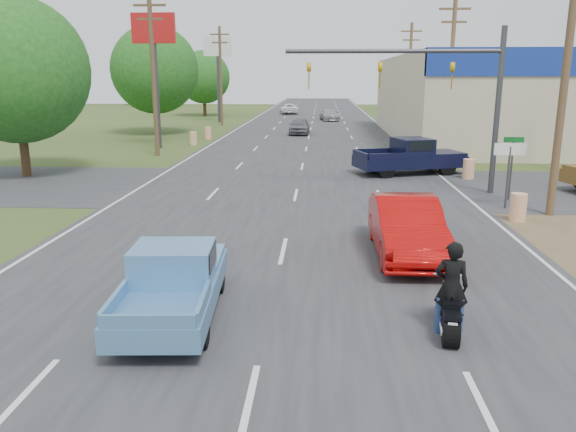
# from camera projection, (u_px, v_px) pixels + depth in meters

# --- Properties ---
(ground) EXTENTS (200.00, 200.00, 0.00)m
(ground) POSITION_uv_depth(u_px,v_px,m) (248.00, 408.00, 8.62)
(ground) COLOR #32461C
(ground) RESTS_ON ground
(main_road) EXTENTS (15.00, 180.00, 0.02)m
(main_road) POSITION_uv_depth(u_px,v_px,m) (309.00, 137.00, 47.37)
(main_road) COLOR #2D2D30
(main_road) RESTS_ON ground
(cross_road) EXTENTS (120.00, 10.00, 0.02)m
(cross_road) POSITION_uv_depth(u_px,v_px,m) (298.00, 186.00, 26.06)
(cross_road) COLOR #2D2D30
(cross_road) RESTS_ON ground
(utility_pole_1) EXTENTS (2.00, 0.28, 10.00)m
(utility_pole_1) POSITION_uv_depth(u_px,v_px,m) (566.00, 66.00, 19.39)
(utility_pole_1) COLOR #4C3823
(utility_pole_1) RESTS_ON ground
(utility_pole_2) EXTENTS (2.00, 0.28, 10.00)m
(utility_pole_2) POSITION_uv_depth(u_px,v_px,m) (451.00, 71.00, 36.83)
(utility_pole_2) COLOR #4C3823
(utility_pole_2) RESTS_ON ground
(utility_pole_3) EXTENTS (2.00, 0.28, 10.00)m
(utility_pole_3) POSITION_uv_depth(u_px,v_px,m) (410.00, 73.00, 54.27)
(utility_pole_3) COLOR #4C3823
(utility_pole_3) RESTS_ON ground
(utility_pole_5) EXTENTS (2.00, 0.28, 10.00)m
(utility_pole_5) POSITION_uv_depth(u_px,v_px,m) (153.00, 71.00, 35.02)
(utility_pole_5) COLOR #4C3823
(utility_pole_5) RESTS_ON ground
(utility_pole_6) EXTENTS (2.00, 0.28, 10.00)m
(utility_pole_6) POSITION_uv_depth(u_px,v_px,m) (221.00, 74.00, 58.27)
(utility_pole_6) COLOR #4C3823
(utility_pole_6) RESTS_ON ground
(tree_0) EXTENTS (7.14, 7.14, 8.84)m
(tree_0) POSITION_uv_depth(u_px,v_px,m) (15.00, 70.00, 27.54)
(tree_0) COLOR #422D19
(tree_0) RESTS_ON ground
(tree_1) EXTENTS (7.56, 7.56, 9.36)m
(tree_1) POSITION_uv_depth(u_px,v_px,m) (155.00, 70.00, 48.75)
(tree_1) COLOR #422D19
(tree_1) RESTS_ON ground
(tree_2) EXTENTS (6.72, 6.72, 8.32)m
(tree_2) POSITION_uv_depth(u_px,v_px,m) (204.00, 77.00, 72.20)
(tree_2) COLOR #422D19
(tree_2) RESTS_ON ground
(tree_5) EXTENTS (7.98, 7.98, 9.88)m
(tree_5) POSITION_uv_depth(u_px,v_px,m) (489.00, 72.00, 97.52)
(tree_5) COLOR #422D19
(tree_5) RESTS_ON ground
(tree_6) EXTENTS (8.82, 8.82, 10.92)m
(tree_6) POSITION_uv_depth(u_px,v_px,m) (150.00, 68.00, 100.83)
(tree_6) COLOR #422D19
(tree_6) RESTS_ON ground
(barrel_0) EXTENTS (0.56, 0.56, 1.00)m
(barrel_0) POSITION_uv_depth(u_px,v_px,m) (518.00, 207.00, 19.66)
(barrel_0) COLOR orange
(barrel_0) RESTS_ON ground
(barrel_1) EXTENTS (0.56, 0.56, 1.00)m
(barrel_1) POSITION_uv_depth(u_px,v_px,m) (469.00, 169.00, 27.88)
(barrel_1) COLOR orange
(barrel_1) RESTS_ON ground
(barrel_2) EXTENTS (0.56, 0.56, 1.00)m
(barrel_2) POSITION_uv_depth(u_px,v_px,m) (193.00, 138.00, 41.93)
(barrel_2) COLOR orange
(barrel_2) RESTS_ON ground
(barrel_3) EXTENTS (0.56, 0.56, 1.00)m
(barrel_3) POSITION_uv_depth(u_px,v_px,m) (208.00, 133.00, 45.79)
(barrel_3) COLOR orange
(barrel_3) RESTS_ON ground
(pole_sign_left_near) EXTENTS (3.00, 0.35, 9.20)m
(pole_sign_left_near) POSITION_uv_depth(u_px,v_px,m) (154.00, 44.00, 38.50)
(pole_sign_left_near) COLOR #3F3F44
(pole_sign_left_near) RESTS_ON ground
(pole_sign_left_far) EXTENTS (3.00, 0.35, 9.20)m
(pole_sign_left_far) POSITION_uv_depth(u_px,v_px,m) (218.00, 56.00, 61.76)
(pole_sign_left_far) COLOR #3F3F44
(pole_sign_left_far) RESTS_ON ground
(lane_sign) EXTENTS (1.20, 0.08, 2.52)m
(lane_sign) POSITION_uv_depth(u_px,v_px,m) (509.00, 160.00, 21.25)
(lane_sign) COLOR #3F3F44
(lane_sign) RESTS_ON ground
(street_name_sign) EXTENTS (0.80, 0.08, 2.61)m
(street_name_sign) POSITION_uv_depth(u_px,v_px,m) (512.00, 162.00, 22.74)
(street_name_sign) COLOR #3F3F44
(street_name_sign) RESTS_ON ground
(signal_mast) EXTENTS (9.12, 0.40, 7.00)m
(signal_mast) POSITION_uv_depth(u_px,v_px,m) (435.00, 81.00, 23.60)
(signal_mast) COLOR #3F3F44
(signal_mast) RESTS_ON ground
(red_convertible) EXTENTS (1.79, 5.01, 1.65)m
(red_convertible) POSITION_uv_depth(u_px,v_px,m) (407.00, 228.00, 15.79)
(red_convertible) COLOR #B30908
(red_convertible) RESTS_ON ground
(motorcycle) EXTENTS (0.68, 2.00, 1.02)m
(motorcycle) POSITION_uv_depth(u_px,v_px,m) (450.00, 313.00, 10.96)
(motorcycle) COLOR black
(motorcycle) RESTS_ON ground
(rider) EXTENTS (0.71, 0.52, 1.80)m
(rider) POSITION_uv_depth(u_px,v_px,m) (451.00, 291.00, 10.90)
(rider) COLOR black
(rider) RESTS_ON ground
(blue_pickup) EXTENTS (2.09, 4.76, 1.54)m
(blue_pickup) POSITION_uv_depth(u_px,v_px,m) (174.00, 280.00, 11.83)
(blue_pickup) COLOR black
(blue_pickup) RESTS_ON ground
(navy_pickup) EXTENTS (6.03, 3.76, 1.87)m
(navy_pickup) POSITION_uv_depth(u_px,v_px,m) (412.00, 156.00, 29.29)
(navy_pickup) COLOR black
(navy_pickup) RESTS_ON ground
(distant_car_grey) EXTENTS (1.78, 4.31, 1.46)m
(distant_car_grey) POSITION_uv_depth(u_px,v_px,m) (299.00, 126.00, 49.72)
(distant_car_grey) COLOR slate
(distant_car_grey) RESTS_ON ground
(distant_car_silver) EXTENTS (2.51, 4.83, 1.34)m
(distant_car_silver) POSITION_uv_depth(u_px,v_px,m) (329.00, 115.00, 65.66)
(distant_car_silver) COLOR #A2A2A6
(distant_car_silver) RESTS_ON ground
(distant_car_white) EXTENTS (2.88, 5.18, 1.37)m
(distant_car_white) POSITION_uv_depth(u_px,v_px,m) (289.00, 109.00, 77.68)
(distant_car_white) COLOR white
(distant_car_white) RESTS_ON ground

